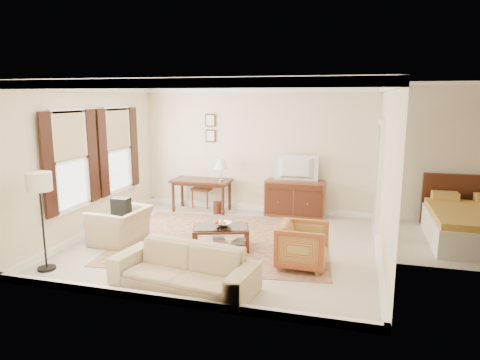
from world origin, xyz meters
The scene contains 21 objects.
room_shell centered at (0.00, 0.00, 2.47)m, with size 5.51×5.01×2.91m.
annex_bedroom centered at (4.49, 1.15, 0.34)m, with size 3.00×2.70×2.90m.
window_front centered at (-2.70, -0.70, 1.55)m, with size 0.12×1.56×1.80m, color #CCB284, non-canonical shape.
window_rear centered at (-2.70, 0.90, 1.55)m, with size 0.12×1.56×1.80m, color #CCB284, non-canonical shape.
doorway centered at (2.71, 1.50, 1.08)m, with size 0.10×1.12×2.25m, color white, non-canonical shape.
rug centered at (-0.08, 0.18, 0.01)m, with size 3.89×3.33×0.01m, color #591D1E.
writing_desk centered at (-1.23, 2.05, 0.65)m, with size 1.38×0.69×0.76m.
desk_chair centered at (-1.34, 2.40, 0.53)m, with size 0.45×0.45×1.05m, color brown, non-canonical shape.
desk_lamp centered at (-0.74, 2.05, 1.01)m, with size 0.32×0.32×0.50m, color silver, non-canonical shape.
framed_prints centered at (-1.13, 2.47, 1.94)m, with size 0.25×0.04×0.68m, color #3A1B10, non-canonical shape.
sideboard centered at (0.96, 2.22, 0.41)m, with size 1.32×0.51×0.81m, color brown.
tv centered at (0.96, 2.20, 1.29)m, with size 0.95×0.55×0.13m, color black.
coffee_table centered at (0.01, -0.30, 0.31)m, with size 1.11×0.84×0.42m.
fruit_bowl centered at (0.05, -0.28, 0.47)m, with size 0.42×0.42×0.10m, color silver.
book_a centered at (-0.15, -0.27, 0.16)m, with size 0.28×0.04×0.38m, color brown.
book_b centered at (0.24, -0.22, 0.16)m, with size 0.28×0.03×0.38m, color brown.
striped_armchair centered at (1.52, -0.74, 0.39)m, with size 0.76×0.72×0.79m, color #993F21.
club_armchair centered at (-1.89, -0.46, 0.44)m, with size 1.00×0.65×0.87m, color tan.
backpack centered at (-1.91, -0.38, 0.68)m, with size 0.32×0.22×0.40m, color black.
sofa centered at (0.00, -1.96, 0.41)m, with size 2.08×0.61×0.81m, color tan.
floor_lamp centered at (-2.34, -1.93, 1.30)m, with size 0.38×0.38×1.55m.
Camera 1 is at (2.27, -7.22, 2.68)m, focal length 32.00 mm.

